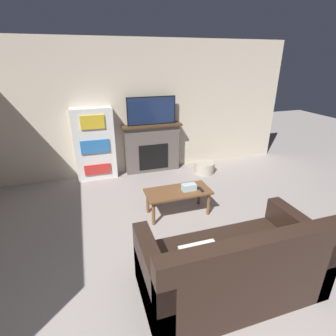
{
  "coord_description": "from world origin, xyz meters",
  "views": [
    {
      "loc": [
        -1.04,
        -1.19,
        2.33
      ],
      "look_at": [
        0.17,
        2.53,
        0.68
      ],
      "focal_mm": 28.0,
      "sensor_mm": 36.0,
      "label": 1
    }
  ],
  "objects": [
    {
      "name": "tv",
      "position": [
        0.3,
        4.03,
        1.33
      ],
      "size": [
        1.02,
        0.03,
        0.57
      ],
      "color": "black",
      "rests_on": "fireplace"
    },
    {
      "name": "couch",
      "position": [
        0.24,
        0.6,
        0.32
      ],
      "size": [
        1.86,
        0.94,
        0.95
      ],
      "color": "black",
      "rests_on": "ground_plane"
    },
    {
      "name": "coffee_table",
      "position": [
        0.23,
        2.21,
        0.36
      ],
      "size": [
        1.02,
        0.48,
        0.41
      ],
      "color": "brown",
      "rests_on": "ground_plane"
    },
    {
      "name": "bookshelf",
      "position": [
        -0.89,
        4.03,
        0.73
      ],
      "size": [
        0.79,
        0.29,
        1.45
      ],
      "color": "white",
      "rests_on": "ground_plane"
    },
    {
      "name": "tissue_box",
      "position": [
        0.4,
        2.18,
        0.46
      ],
      "size": [
        0.22,
        0.12,
        0.1
      ],
      "color": "silver",
      "rests_on": "coffee_table"
    },
    {
      "name": "storage_basket",
      "position": [
        1.35,
        3.58,
        0.12
      ],
      "size": [
        0.43,
        0.43,
        0.23
      ],
      "color": "#BCB29E",
      "rests_on": "ground_plane"
    },
    {
      "name": "remote_control",
      "position": [
        0.58,
        2.13,
        0.43
      ],
      "size": [
        0.04,
        0.15,
        0.02
      ],
      "color": "black",
      "rests_on": "coffee_table"
    },
    {
      "name": "fireplace",
      "position": [
        0.3,
        4.05,
        0.53
      ],
      "size": [
        1.27,
        0.28,
        1.04
      ],
      "color": "#605651",
      "rests_on": "ground_plane"
    },
    {
      "name": "wall_back",
      "position": [
        0.0,
        4.2,
        1.35
      ],
      "size": [
        6.87,
        0.06,
        2.7
      ],
      "color": "beige",
      "rests_on": "ground_plane"
    }
  ]
}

